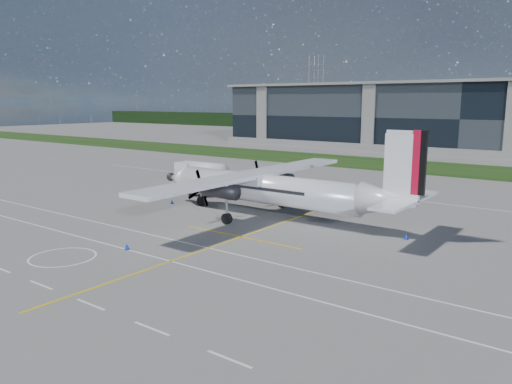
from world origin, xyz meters
name	(u,v)px	position (x,y,z in m)	size (l,w,h in m)	color
ground	(405,172)	(0.00, 40.00, 0.00)	(400.00, 400.00, 0.00)	#5E5B59
grass_strip	(422,167)	(0.00, 48.00, 0.02)	(400.00, 18.00, 0.04)	black
terminal_building	(472,118)	(0.00, 80.00, 7.50)	(120.00, 20.00, 15.00)	black
pylon_west	(316,92)	(-80.00, 150.00, 15.00)	(9.00, 4.60, 30.00)	gray
yellow_taxiway_centerline	(332,205)	(3.00, 10.00, 0.01)	(0.20, 70.00, 0.01)	yellow
white_lane_line	(142,254)	(0.00, -14.00, 0.01)	(90.00, 0.15, 0.01)	white
turboprop_aircraft	(274,172)	(1.30, 1.30, 4.46)	(28.69, 29.75, 8.92)	white
fuel_tanker_truck	(199,173)	(-18.12, 11.46, 1.57)	(8.38, 2.72, 3.14)	silver
baggage_tug	(199,189)	(-12.44, 5.46, 0.77)	(2.58, 1.55, 1.55)	silver
ground_crew_person	(226,192)	(-8.19, 5.48, 0.97)	(0.79, 0.56, 1.94)	#F25907
safety_cone_nose_port	(172,202)	(-11.61, 0.19, 0.25)	(0.36, 0.36, 0.50)	#0B26BF
safety_cone_tail	(406,237)	(14.30, 1.46, 0.25)	(0.36, 0.36, 0.50)	#0B26BF
safety_cone_portwing	(127,246)	(-1.74, -13.99, 0.25)	(0.36, 0.36, 0.50)	#0B26BF
safety_cone_fwd	(163,197)	(-14.54, 1.60, 0.25)	(0.36, 0.36, 0.50)	#0B26BF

